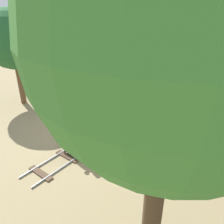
% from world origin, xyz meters
% --- Properties ---
extents(ground_plane, '(60.00, 60.00, 0.00)m').
position_xyz_m(ground_plane, '(0.00, 0.00, 0.00)').
color(ground_plane, '#8C7A56').
extents(track, '(0.69, 6.05, 0.04)m').
position_xyz_m(track, '(0.00, -0.13, 0.02)').
color(track, gray).
rests_on(track, ground_plane).
extents(locomotive, '(0.65, 1.45, 1.06)m').
position_xyz_m(locomotive, '(0.00, 0.92, 0.49)').
color(locomotive, black).
rests_on(locomotive, ground_plane).
extents(passenger_car, '(0.75, 2.35, 0.97)m').
position_xyz_m(passenger_car, '(0.00, -1.03, 0.42)').
color(passenger_car, '#3F3F3F').
rests_on(passenger_car, ground_plane).
extents(conductor_person, '(0.30, 0.30, 1.62)m').
position_xyz_m(conductor_person, '(-0.82, 0.53, 0.96)').
color(conductor_person, '#282D47').
rests_on(conductor_person, ground_plane).
extents(park_bench, '(1.35, 0.88, 0.82)m').
position_xyz_m(park_bench, '(3.00, -0.52, 0.42)').
color(park_bench, '#2D6B33').
rests_on(park_bench, ground_plane).
extents(oak_tree_near, '(2.71, 2.71, 4.27)m').
position_xyz_m(oak_tree_near, '(-2.62, 2.51, 2.90)').
color(oak_tree_near, '#4C3823').
rests_on(oak_tree_near, ground_plane).
extents(oak_tree_far, '(2.05, 2.05, 3.38)m').
position_xyz_m(oak_tree_far, '(4.00, 0.43, 2.35)').
color(oak_tree_far, brown).
rests_on(oak_tree_far, ground_plane).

